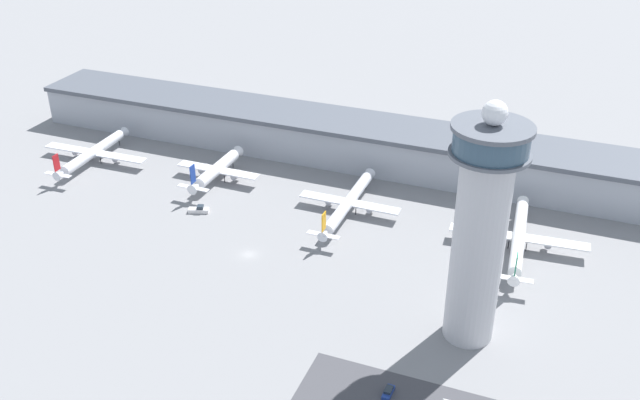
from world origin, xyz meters
name	(u,v)px	position (x,y,z in m)	size (l,w,h in m)	color
ground_plane	(249,254)	(0.00, 0.00, 0.00)	(1000.00, 1000.00, 0.00)	gray
terminal_building	(334,138)	(0.00, 70.00, 7.84)	(237.60, 25.00, 15.50)	#A3A8B2
control_tower	(480,226)	(65.67, -12.02, 30.67)	(17.69, 17.69, 60.73)	#BCBCC1
airplane_gate_alpha	(93,152)	(-79.28, 34.17, 3.96)	(41.17, 41.03, 11.59)	silver
airplane_gate_bravo	(217,169)	(-30.57, 37.52, 4.45)	(30.14, 32.48, 12.86)	white
airplane_gate_charlie	(348,203)	(18.85, 32.85, 3.98)	(32.91, 44.72, 11.53)	silver
airplane_gate_delta	(519,237)	(71.77, 30.69, 4.40)	(39.94, 46.12, 12.06)	white
service_truck_catering	(484,283)	(66.01, 9.28, 0.93)	(8.54, 5.40, 2.68)	black
service_truck_fuel	(199,210)	(-25.68, 16.23, 0.83)	(6.85, 4.35, 2.41)	black
car_navy_sedan	(388,392)	(53.62, -38.84, 0.57)	(1.92, 4.59, 1.48)	black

